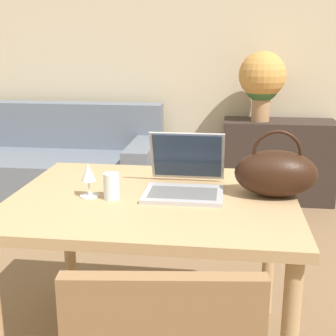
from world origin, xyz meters
The scene contains 9 objects.
wall_back centered at (0.00, 3.20, 1.35)m, with size 10.00×0.06×2.70m.
dining_table centered at (0.01, 0.69, 0.65)m, with size 1.16×0.93×0.75m.
couch centered at (-1.18, 2.65, 0.28)m, with size 1.81×0.89×0.82m.
sideboard centered at (0.74, 2.91, 0.35)m, with size 0.94×0.40×0.70m.
laptop centered at (0.13, 0.78, 0.81)m, with size 0.32×0.35×0.24m.
drinking_glass centered at (-0.15, 0.63, 0.80)m, with size 0.06×0.06×0.11m.
wine_glass centered at (-0.25, 0.65, 0.84)m, with size 0.08×0.08×0.14m.
handbag centered at (0.50, 0.75, 0.84)m, with size 0.33×0.20×0.27m.
flower_vase centered at (0.57, 2.88, 1.05)m, with size 0.39×0.39×0.58m.
Camera 1 is at (0.30, -1.10, 1.36)m, focal length 50.00 mm.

